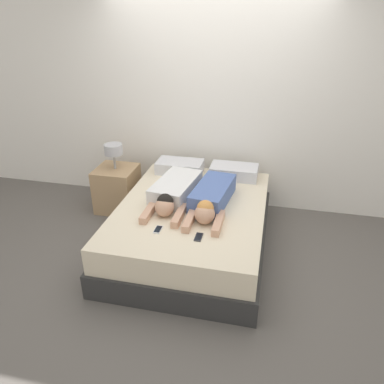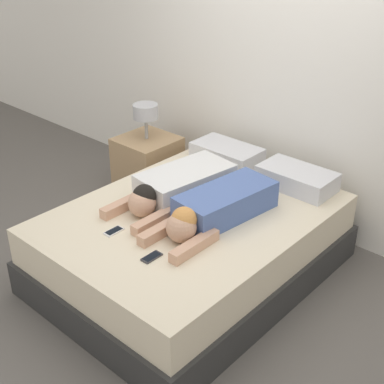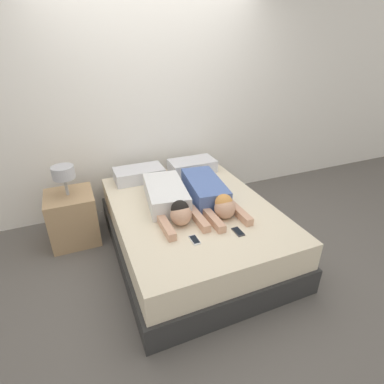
# 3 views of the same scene
# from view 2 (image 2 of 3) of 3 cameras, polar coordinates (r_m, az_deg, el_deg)

# --- Properties ---
(ground_plane) EXTENTS (12.00, 12.00, 0.00)m
(ground_plane) POSITION_cam_2_polar(r_m,az_deg,el_deg) (3.91, 0.00, -8.58)
(ground_plane) COLOR #5B5651
(wall_back) EXTENTS (12.00, 0.06, 2.60)m
(wall_back) POSITION_cam_2_polar(r_m,az_deg,el_deg) (4.19, 10.87, 13.31)
(wall_back) COLOR white
(wall_back) RESTS_ON ground_plane
(bed) EXTENTS (1.52, 2.00, 0.51)m
(bed) POSITION_cam_2_polar(r_m,az_deg,el_deg) (3.76, 0.00, -5.52)
(bed) COLOR #2D2D2D
(bed) RESTS_ON ground_plane
(pillow_head_left) EXTENTS (0.55, 0.31, 0.14)m
(pillow_head_left) POSITION_cam_2_polar(r_m,az_deg,el_deg) (4.32, 3.73, 4.08)
(pillow_head_left) COLOR silver
(pillow_head_left) RESTS_ON bed
(pillow_head_right) EXTENTS (0.55, 0.31, 0.14)m
(pillow_head_right) POSITION_cam_2_polar(r_m,az_deg,el_deg) (3.99, 11.12, 1.44)
(pillow_head_right) COLOR silver
(pillow_head_right) RESTS_ON bed
(person_left) EXTENTS (0.45, 1.00, 0.22)m
(person_left) POSITION_cam_2_polar(r_m,az_deg,el_deg) (3.75, -1.76, 0.57)
(person_left) COLOR silver
(person_left) RESTS_ON bed
(person_right) EXTENTS (0.40, 1.02, 0.22)m
(person_right) POSITION_cam_2_polar(r_m,az_deg,el_deg) (3.48, 2.44, -1.76)
(person_right) COLOR #4C66A5
(person_right) RESTS_ON bed
(cell_phone_left) EXTENTS (0.06, 0.13, 0.01)m
(cell_phone_left) POSITION_cam_2_polar(r_m,az_deg,el_deg) (3.44, -8.34, -4.16)
(cell_phone_left) COLOR silver
(cell_phone_left) RESTS_ON bed
(cell_phone_right) EXTENTS (0.06, 0.13, 0.01)m
(cell_phone_right) POSITION_cam_2_polar(r_m,az_deg,el_deg) (3.18, -4.32, -6.93)
(cell_phone_right) COLOR #2D2D33
(cell_phone_right) RESTS_ON bed
(nightstand) EXTENTS (0.48, 0.48, 0.86)m
(nightstand) POSITION_cam_2_polar(r_m,az_deg,el_deg) (4.81, -4.74, 2.96)
(nightstand) COLOR tan
(nightstand) RESTS_ON ground_plane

